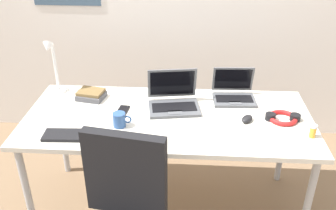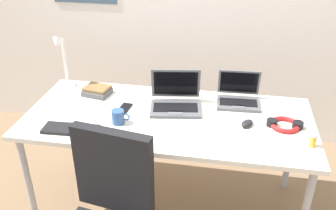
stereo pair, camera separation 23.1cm
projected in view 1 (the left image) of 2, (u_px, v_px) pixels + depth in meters
name	position (u px, v px, depth m)	size (l,w,h in m)	color
ground_plane	(168.00, 204.00, 2.71)	(12.00, 12.00, 0.00)	#7A6047
desk	(168.00, 124.00, 2.38)	(1.80, 0.80, 0.74)	silver
desk_lamp	(53.00, 67.00, 2.54)	(0.12, 0.18, 0.40)	white
laptop_mid_desk	(173.00, 100.00, 2.44)	(0.36, 0.32, 0.24)	#515459
laptop_back_left	(234.00, 93.00, 2.54)	(0.29, 0.25, 0.21)	#515459
external_keyboard	(72.00, 135.00, 2.14)	(0.33, 0.12, 0.02)	black
computer_mouse	(247.00, 119.00, 2.29)	(0.06, 0.10, 0.03)	black
cell_phone	(123.00, 111.00, 2.40)	(0.06, 0.14, 0.01)	black
headphones	(283.00, 117.00, 2.31)	(0.21, 0.18, 0.04)	red
pill_bottle	(313.00, 131.00, 2.13)	(0.04, 0.04, 0.08)	gold
book_stack	(91.00, 95.00, 2.55)	(0.20, 0.18, 0.06)	#4C4C51
coffee_mug	(120.00, 120.00, 2.23)	(0.11, 0.08, 0.09)	#2D518C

